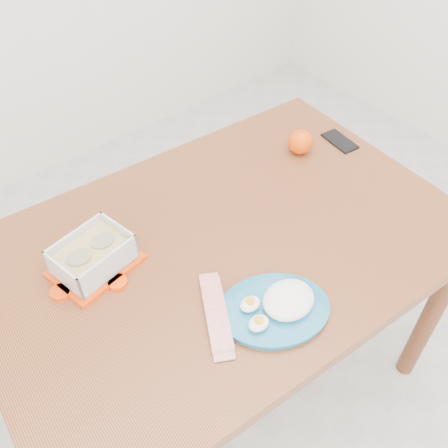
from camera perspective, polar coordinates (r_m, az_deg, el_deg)
ground at (r=1.94m, az=7.54°, el=-18.04°), size 3.50×3.50×0.00m
dining_table at (r=1.40m, az=0.00°, el=-4.37°), size 1.33×0.94×0.75m
food_container at (r=1.27m, az=-14.74°, el=-3.56°), size 0.23×0.19×0.09m
orange_fruit at (r=1.61m, az=8.73°, el=9.26°), size 0.08×0.08×0.08m
rice_plate at (r=1.17m, az=6.30°, el=-9.19°), size 0.35×0.35×0.07m
candy_bar at (r=1.17m, az=-0.92°, el=-10.11°), size 0.14×0.20×0.02m
smartphone at (r=1.70m, az=13.09°, el=9.21°), size 0.08×0.13×0.01m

